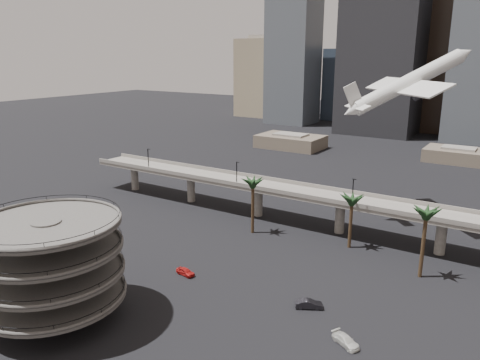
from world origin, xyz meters
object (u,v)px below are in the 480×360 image
Objects in this scene: overpass at (298,195)px; airborne_jet at (408,83)px; car_a at (185,272)px; parking_ramp at (50,261)px; car_b at (309,304)px; car_c at (346,341)px.

airborne_jet is (19.06, 18.39, 26.27)m from overpass.
airborne_jet is 6.63× the size of car_a.
car_b is at bearing 37.06° from parking_ramp.
airborne_jet reaches higher than car_a.
overpass is 49.98m from car_c.
overpass is 37.30m from airborne_jet.
parking_ramp is at bearing 169.34° from car_a.
parking_ramp reaches higher than overpass.
parking_ramp is 4.79× the size of car_c.
car_b is (24.63, 1.76, 0.06)m from car_a.
parking_ramp reaches higher than car_b.
airborne_jet is 62.36m from car_b.
car_c is at bearing -55.64° from overpass.
airborne_jet reaches higher than parking_ramp.
car_c is at bearing -124.75° from airborne_jet.
car_a is at bearing 71.28° from parking_ramp.
airborne_jet reaches higher than car_c.
car_c is (33.29, -4.53, -0.01)m from car_a.
overpass reaches higher than car_b.
car_b is (32.30, 24.39, -9.09)m from parking_ramp.
car_c is (8.66, -6.28, -0.08)m from car_b.
car_a is 33.60m from car_c.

